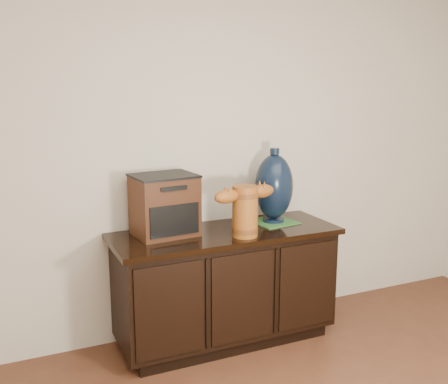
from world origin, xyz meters
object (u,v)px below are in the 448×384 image
sideboard (225,285)px  spray_can (196,219)px  lamp_base (274,187)px  tv_radio (165,205)px  terracotta_vessel (245,208)px

sideboard → spray_can: spray_can is taller
lamp_base → sideboard: bearing=-171.2°
tv_radio → spray_can: (0.21, 0.01, -0.11)m
terracotta_vessel → lamp_base: lamp_base is taller
tv_radio → lamp_base: lamp_base is taller
spray_can → lamp_base: bearing=-4.0°
terracotta_vessel → lamp_base: 0.39m
tv_radio → spray_can: bearing=-1.7°
spray_can → sideboard: bearing=-31.1°
sideboard → lamp_base: bearing=8.8°
terracotta_vessel → tv_radio: bearing=141.1°
sideboard → spray_can: (-0.16, 0.10, 0.44)m
spray_can → tv_radio: bearing=-176.1°
terracotta_vessel → lamp_base: (0.32, 0.21, 0.07)m
terracotta_vessel → tv_radio: size_ratio=1.11×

